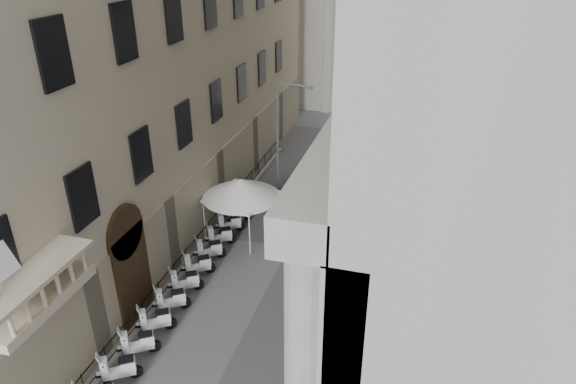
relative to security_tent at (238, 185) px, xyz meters
name	(u,v)px	position (x,y,z in m)	size (l,w,h in m)	color
iron_fence	(207,247)	(-1.14, -2.25, -2.91)	(0.30, 28.00, 1.40)	black
blue_awning	(379,201)	(7.31, 5.75, -2.91)	(1.60, 3.00, 3.00)	navy
scooter_3	(121,380)	(-0.48, -11.74, -2.91)	(0.56, 1.40, 1.50)	white
scooter_4	(140,354)	(-0.48, -10.32, -2.91)	(0.56, 1.40, 1.50)	white
scooter_5	(158,331)	(-0.48, -8.90, -2.91)	(0.56, 1.40, 1.50)	white
scooter_6	(173,310)	(-0.48, -7.48, -2.91)	(0.56, 1.40, 1.50)	white
scooter_7	(187,291)	(-0.48, -6.06, -2.91)	(0.56, 1.40, 1.50)	white
scooter_8	(199,274)	(-0.48, -4.64, -2.91)	(0.56, 1.40, 1.50)	white
scooter_9	(210,259)	(-0.48, -3.23, -2.91)	(0.56, 1.40, 1.50)	white
scooter_10	(221,245)	(-0.48, -1.81, -2.91)	(0.56, 1.40, 1.50)	white
scooter_11	(230,232)	(-0.48, -0.39, -2.91)	(0.56, 1.40, 1.50)	white
scooter_12	(239,220)	(-0.48, 1.03, -2.91)	(0.56, 1.40, 1.50)	white
scooter_13	(247,209)	(-0.48, 2.45, -2.91)	(0.56, 1.40, 1.50)	white
scooter_14	(255,199)	(-0.48, 3.87, -2.91)	(0.56, 1.40, 1.50)	white
barrier_2	(301,366)	(5.99, -9.18, -2.91)	(0.60, 2.40, 1.10)	#9A9CA1
barrier_3	(315,325)	(5.99, -6.68, -2.91)	(0.60, 2.40, 1.10)	#9A9CA1
barrier_4	(327,291)	(5.99, -4.18, -2.91)	(0.60, 2.40, 1.10)	#9A9CA1
barrier_5	(337,262)	(5.99, -1.68, -2.91)	(0.60, 2.40, 1.10)	#9A9CA1
barrier_6	(346,237)	(5.99, 0.82, -2.91)	(0.60, 2.40, 1.10)	#9A9CA1
barrier_7	(353,216)	(5.99, 3.32, -2.91)	(0.60, 2.40, 1.10)	#9A9CA1
barrier_8	(359,198)	(5.99, 5.82, -2.91)	(0.60, 2.40, 1.10)	#9A9CA1
barrier_9	(365,182)	(5.99, 8.32, -2.91)	(0.60, 2.40, 1.10)	#9A9CA1
security_tent	(238,185)	(0.00, 0.00, 0.00)	(4.29, 4.29, 3.48)	white
street_lamp	(281,130)	(0.92, 5.25, 1.44)	(2.38, 0.69, 7.38)	gray
info_kiosk	(235,199)	(-1.03, 1.82, -1.97)	(0.47, 0.91, 1.86)	black
pedestrian_a	(350,151)	(4.36, 11.42, -2.05)	(0.63, 0.41, 1.72)	#0E1738
pedestrian_b	(358,199)	(6.16, 3.96, -1.99)	(0.89, 0.70, 1.84)	black
pedestrian_c	(346,154)	(4.26, 10.63, -1.95)	(0.94, 0.61, 1.93)	black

